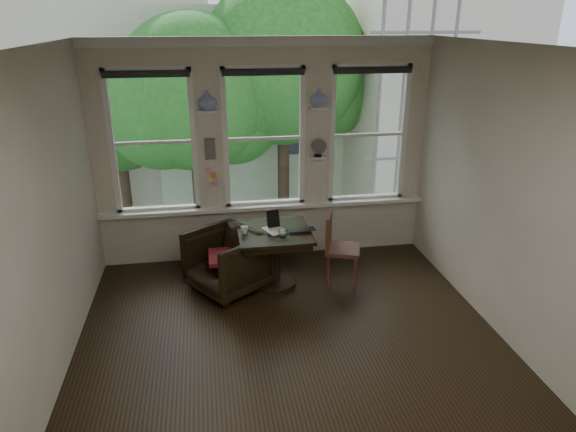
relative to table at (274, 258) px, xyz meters
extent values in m
plane|color=black|center=(0.00, -1.28, -0.38)|extent=(4.50, 4.50, 0.00)
plane|color=silver|center=(0.00, -1.28, 2.62)|extent=(4.50, 4.50, 0.00)
plane|color=beige|center=(0.00, 0.97, 1.12)|extent=(4.50, 0.00, 4.50)
plane|color=beige|center=(0.00, -3.53, 1.12)|extent=(4.50, 0.00, 4.50)
plane|color=beige|center=(-2.25, -1.28, 1.12)|extent=(0.00, 4.50, 4.50)
plane|color=beige|center=(2.25, -1.28, 1.12)|extent=(0.00, 4.50, 4.50)
cube|color=white|center=(-0.72, 0.87, 1.73)|extent=(0.26, 0.16, 0.03)
cube|color=white|center=(0.73, 0.87, 1.73)|extent=(0.26, 0.16, 0.03)
cube|color=#59544F|center=(-0.72, 0.90, 1.23)|extent=(0.14, 0.06, 0.28)
imported|color=white|center=(-0.72, 0.87, 1.86)|extent=(0.24, 0.24, 0.25)
imported|color=white|center=(0.73, 0.87, 1.86)|extent=(0.24, 0.24, 0.25)
imported|color=black|center=(-0.60, -0.02, 0.01)|extent=(1.18, 1.17, 0.78)
cube|color=maroon|center=(-0.60, -0.02, 0.08)|extent=(0.45, 0.45, 0.06)
imported|color=black|center=(0.34, -0.12, 0.39)|extent=(0.36, 0.25, 0.03)
imported|color=white|center=(-0.37, -0.02, 0.42)|extent=(0.12, 0.12, 0.09)
imported|color=white|center=(0.08, -0.20, 0.42)|extent=(0.13, 0.13, 0.09)
cube|color=black|center=(0.01, 0.13, 0.48)|extent=(0.17, 0.11, 0.22)
cube|color=silver|center=(0.01, 0.02, 0.38)|extent=(0.31, 0.36, 0.00)
camera|label=1|loc=(-0.78, -5.80, 2.86)|focal=32.00mm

